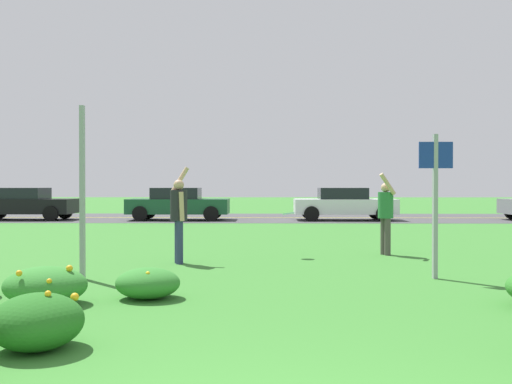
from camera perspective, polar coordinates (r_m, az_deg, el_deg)
ground_plane at (r=15.27m, az=1.09°, el=-5.20°), size 120.00×120.00×0.00m
highway_strip at (r=27.58m, az=1.07°, el=-2.57°), size 120.00×8.04×0.01m
highway_center_stripe at (r=27.58m, az=1.07°, el=-2.56°), size 120.00×0.16×0.00m
daylily_clump_front_right at (r=8.13m, az=-10.69°, el=-8.88°), size 0.89×0.79×0.43m
daylily_clump_mid_center at (r=5.94m, az=-20.90°, el=-11.92°), size 0.87×0.88×0.57m
daylily_clump_front_center at (r=8.07m, az=-20.18°, el=-8.72°), size 1.08×0.93×0.53m
sign_post_near_path at (r=9.96m, az=-16.86°, el=-0.04°), size 0.07×0.10×2.88m
sign_post_by_roadside at (r=10.02m, az=17.37°, el=0.11°), size 0.56×0.10×2.41m
person_thrower_dark_shirt at (r=11.55m, az=-7.66°, el=-2.06°), size 0.39×0.55×1.94m
person_catcher_green_shirt at (r=13.19m, az=12.73°, el=-1.91°), size 0.41×0.56×1.84m
frisbee_pale_blue at (r=12.52m, az=3.24°, el=-2.14°), size 0.27×0.27×0.08m
car_black_leftmost at (r=27.99m, az=-22.07°, el=-1.06°), size 4.50×2.00×1.45m
car_dark_green_center_left at (r=26.05m, az=-7.74°, el=-1.15°), size 4.50×2.00×1.45m
car_white_center_right at (r=25.97m, az=8.75°, el=-1.15°), size 4.50×2.00×1.45m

